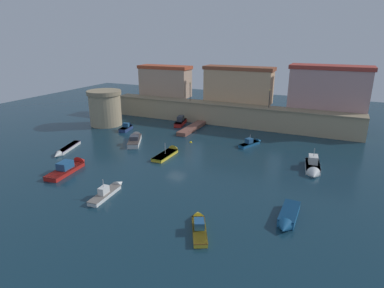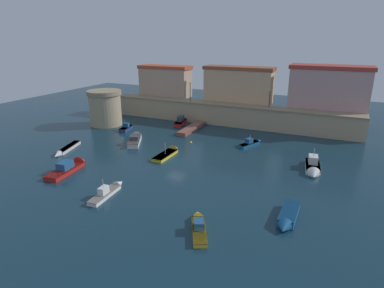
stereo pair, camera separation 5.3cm
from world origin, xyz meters
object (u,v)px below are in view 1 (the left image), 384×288
moored_boat_1 (313,168)px  moored_boat_3 (199,225)px  moored_boat_7 (71,167)px  moored_boat_9 (127,127)px  moored_boat_4 (135,139)px  moored_boat_8 (109,191)px  moored_boat_10 (181,121)px  quay_lamp_0 (190,89)px  mooring_buoy_0 (191,142)px  moored_boat_0 (252,143)px  moored_boat_6 (66,150)px  moored_boat_5 (288,218)px  moored_boat_2 (170,152)px  quay_lamp_1 (270,95)px  fortress_tower (105,108)px

moored_boat_1 → moored_boat_3: 20.52m
moored_boat_7 → moored_boat_9: bearing=6.3°
moored_boat_4 → moored_boat_8: moored_boat_8 is taller
moored_boat_7 → moored_boat_10: bearing=-13.1°
moored_boat_1 → moored_boat_3: size_ratio=1.13×
quay_lamp_0 → mooring_buoy_0: quay_lamp_0 is taller
moored_boat_0 → moored_boat_10: moored_boat_0 is taller
quay_lamp_0 → moored_boat_8: size_ratio=0.61×
moored_boat_9 → moored_boat_7: bearing=-175.8°
moored_boat_6 → moored_boat_8: size_ratio=1.16×
moored_boat_4 → moored_boat_10: size_ratio=1.12×
moored_boat_9 → moored_boat_6: bearing=164.8°
moored_boat_7 → moored_boat_5: bearing=-99.1°
moored_boat_3 → moored_boat_10: bearing=2.2°
moored_boat_3 → moored_boat_6: (-27.36, 10.83, -0.05)m
moored_boat_5 → moored_boat_9: bearing=-121.1°
moored_boat_0 → moored_boat_2: size_ratio=0.80×
quay_lamp_0 → quay_lamp_1: size_ratio=1.09×
quay_lamp_0 → moored_boat_7: bearing=-96.0°
quay_lamp_0 → moored_boat_8: quay_lamp_0 is taller
fortress_tower → moored_boat_9: 6.79m
quay_lamp_1 → mooring_buoy_0: size_ratio=7.76×
fortress_tower → moored_boat_1: fortress_tower is taller
fortress_tower → moored_boat_0: bearing=-0.5°
moored_boat_2 → moored_boat_7: (-9.20, -10.96, 0.19)m
moored_boat_0 → moored_boat_7: size_ratio=0.71×
moored_boat_3 → moored_boat_7: bearing=48.8°
moored_boat_3 → moored_boat_8: (-12.09, 2.14, 0.02)m
quay_lamp_1 → moored_boat_9: size_ratio=0.79×
moored_boat_7 → moored_boat_10: 27.94m
moored_boat_10 → moored_boat_2: bearing=-171.3°
moored_boat_0 → moored_boat_1: moored_boat_1 is taller
moored_boat_6 → moored_boat_8: 17.57m
quay_lamp_1 → moored_boat_9: (-24.40, -11.59, -6.13)m
quay_lamp_1 → moored_boat_7: size_ratio=0.47×
moored_boat_0 → moored_boat_6: size_ratio=0.73×
moored_boat_6 → moored_boat_1: bearing=85.9°
moored_boat_6 → moored_boat_10: (9.04, 22.50, 0.30)m
moored_boat_0 → moored_boat_7: 28.30m
moored_boat_0 → moored_boat_8: moored_boat_8 is taller
moored_boat_4 → moored_boat_5: 31.34m
moored_boat_1 → quay_lamp_0: bearing=-131.6°
fortress_tower → moored_boat_9: bearing=-11.3°
quay_lamp_0 → moored_boat_4: bearing=-97.5°
quay_lamp_0 → moored_boat_8: bearing=-80.4°
moored_boat_2 → moored_boat_7: 14.31m
moored_boat_7 → moored_boat_10: size_ratio=1.16×
moored_boat_7 → moored_boat_8: size_ratio=1.19×
moored_boat_4 → moored_boat_0: bearing=-97.9°
moored_boat_0 → moored_boat_4: size_ratio=0.73×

